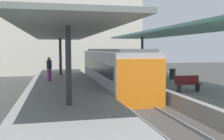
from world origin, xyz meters
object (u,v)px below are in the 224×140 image
(platform_bench, at_px, (188,83))
(passenger_mid_platform, at_px, (49,69))
(commuter_train, at_px, (113,69))
(litter_bin, at_px, (173,74))
(passenger_near_bench, at_px, (131,65))
(platform_sign, at_px, (153,57))

(platform_bench, height_order, passenger_mid_platform, passenger_mid_platform)
(commuter_train, distance_m, litter_bin, 4.56)
(passenger_near_bench, xyz_separation_m, passenger_mid_platform, (-7.04, -3.08, 0.01))
(platform_sign, relative_size, litter_bin, 2.76)
(litter_bin, xyz_separation_m, passenger_near_bench, (-2.05, 3.94, 0.49))
(platform_sign, bearing_deg, passenger_near_bench, 108.33)
(commuter_train, relative_size, litter_bin, 16.76)
(commuter_train, xyz_separation_m, passenger_mid_platform, (-4.70, -0.32, 0.17))
(litter_bin, xyz_separation_m, passenger_mid_platform, (-9.09, 0.86, 0.50))
(litter_bin, relative_size, passenger_mid_platform, 0.46)
(platform_bench, relative_size, litter_bin, 1.75)
(passenger_near_bench, bearing_deg, platform_bench, -88.07)
(litter_bin, bearing_deg, platform_sign, 134.50)
(litter_bin, distance_m, passenger_mid_platform, 9.15)
(litter_bin, height_order, passenger_near_bench, passenger_near_bench)
(platform_bench, distance_m, litter_bin, 5.67)
(passenger_mid_platform, bearing_deg, litter_bin, -5.40)
(platform_sign, xyz_separation_m, litter_bin, (1.12, -1.14, -1.22))
(platform_sign, height_order, litter_bin, platform_sign)
(litter_bin, bearing_deg, platform_bench, -107.85)
(commuter_train, height_order, litter_bin, commuter_train)
(commuter_train, bearing_deg, platform_sign, -0.70)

